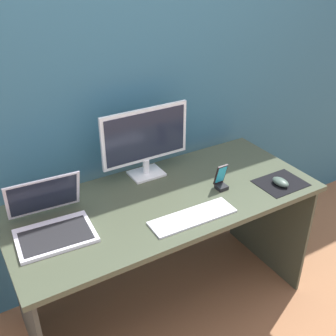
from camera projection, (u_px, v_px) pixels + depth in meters
The scene contains 9 objects.
ground_plane at pixel (166, 303), 2.40m from camera, with size 8.00×8.00×0.00m, color #98623F.
wall_back at pixel (122, 77), 2.11m from camera, with size 6.00×0.04×2.50m, color #33657C.
desk at pixel (165, 221), 2.10m from camera, with size 1.57×0.69×0.75m.
monitor at pixel (145, 140), 2.12m from camera, with size 0.49×0.14×0.38m.
laptop at pixel (51, 222), 1.78m from camera, with size 0.35×0.34×0.23m.
keyboard_external at pixel (193, 217), 1.88m from camera, with size 0.42×0.13×0.01m, color white.
mousepad at pixel (281, 183), 2.15m from camera, with size 0.25×0.20×0.00m, color black.
mouse at pixel (280, 182), 2.12m from camera, with size 0.06×0.10×0.04m, color #45574C.
phone_in_dock at pixel (221, 180), 2.08m from camera, with size 0.06×0.06×0.14m.
Camera 1 is at (-0.85, -1.46, 1.88)m, focal length 43.32 mm.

